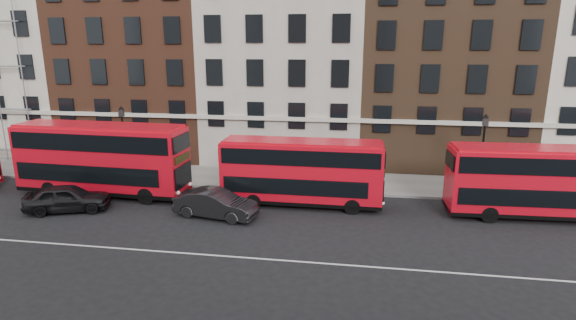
% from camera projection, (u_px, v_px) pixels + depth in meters
% --- Properties ---
extents(ground, '(120.00, 120.00, 0.00)m').
position_uv_depth(ground, '(232.00, 238.00, 23.21)').
color(ground, black).
rests_on(ground, ground).
extents(pavement, '(80.00, 5.00, 0.15)m').
position_uv_depth(pavement, '(271.00, 179.00, 33.23)').
color(pavement, gray).
rests_on(pavement, ground).
extents(kerb, '(80.00, 0.30, 0.16)m').
position_uv_depth(kerb, '(264.00, 189.00, 30.84)').
color(kerb, gray).
rests_on(kerb, ground).
extents(road_centre_line, '(70.00, 0.12, 0.01)m').
position_uv_depth(road_centre_line, '(220.00, 256.00, 21.29)').
color(road_centre_line, white).
rests_on(road_centre_line, ground).
extents(building_terrace, '(64.00, 11.95, 22.00)m').
position_uv_depth(building_terrace, '(283.00, 38.00, 37.78)').
color(building_terrace, '#B6B09E').
rests_on(building_terrace, ground).
extents(bus_b, '(11.40, 3.22, 4.74)m').
position_uv_depth(bus_b, '(101.00, 158.00, 29.35)').
color(bus_b, red).
rests_on(bus_b, ground).
extents(bus_c, '(9.84, 2.43, 4.13)m').
position_uv_depth(bus_c, '(301.00, 171.00, 27.45)').
color(bus_c, red).
rests_on(bus_c, ground).
extents(bus_d, '(10.04, 2.80, 4.18)m').
position_uv_depth(bus_d, '(538.00, 181.00, 25.40)').
color(bus_d, red).
rests_on(bus_d, ground).
extents(car_rear, '(5.16, 3.37, 1.63)m').
position_uv_depth(car_rear, '(68.00, 198.00, 26.84)').
color(car_rear, black).
rests_on(car_rear, ground).
extents(car_front, '(5.09, 2.53, 1.60)m').
position_uv_depth(car_front, '(216.00, 204.00, 25.92)').
color(car_front, black).
rests_on(car_front, ground).
extents(lamp_post_left, '(0.44, 0.44, 5.33)m').
position_uv_depth(lamp_post_left, '(124.00, 139.00, 32.48)').
color(lamp_post_left, black).
rests_on(lamp_post_left, pavement).
extents(lamp_post_right, '(0.44, 0.44, 5.33)m').
position_uv_depth(lamp_post_right, '(482.00, 151.00, 28.84)').
color(lamp_post_right, black).
rests_on(lamp_post_right, pavement).
extents(iron_railings, '(6.60, 0.06, 1.00)m').
position_uv_depth(iron_railings, '(276.00, 164.00, 35.19)').
color(iron_railings, black).
rests_on(iron_railings, pavement).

